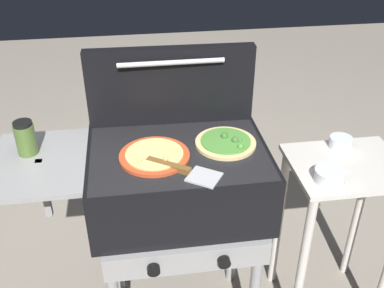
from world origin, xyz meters
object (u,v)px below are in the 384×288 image
(sauce_jar, at_px, (25,138))
(prep_table, at_px, (338,209))
(pizza_veggie, at_px, (226,142))
(topping_bowl_far, at_px, (330,176))
(topping_bowl_near, at_px, (341,143))
(spatula, at_px, (183,170))
(pizza_cheese, at_px, (155,155))
(grill, at_px, (175,184))

(sauce_jar, relative_size, prep_table, 0.16)
(pizza_veggie, distance_m, prep_table, 0.60)
(sauce_jar, height_order, topping_bowl_far, sauce_jar)
(topping_bowl_near, bearing_deg, pizza_veggie, -167.67)
(pizza_veggie, distance_m, spatula, 0.23)
(prep_table, bearing_deg, spatula, -168.23)
(topping_bowl_near, distance_m, topping_bowl_far, 0.25)
(pizza_veggie, xyz_separation_m, sauce_jar, (-0.70, 0.05, 0.05))
(pizza_cheese, height_order, topping_bowl_far, pizza_cheese)
(spatula, bearing_deg, pizza_veggie, 40.32)
(topping_bowl_far, bearing_deg, prep_table, 38.01)
(pizza_cheese, bearing_deg, pizza_veggie, 10.50)
(grill, xyz_separation_m, pizza_cheese, (-0.07, -0.03, 0.15))
(pizza_cheese, distance_m, sauce_jar, 0.45)
(grill, relative_size, spatula, 3.87)
(topping_bowl_near, bearing_deg, spatula, -159.12)
(topping_bowl_near, height_order, topping_bowl_far, same)
(sauce_jar, xyz_separation_m, spatula, (0.52, -0.19, -0.05))
(grill, height_order, topping_bowl_near, grill)
(grill, height_order, sauce_jar, sauce_jar)
(sauce_jar, xyz_separation_m, topping_bowl_near, (1.20, 0.06, -0.17))
(pizza_veggie, height_order, topping_bowl_near, pizza_veggie)
(spatula, bearing_deg, grill, 95.98)
(sauce_jar, bearing_deg, topping_bowl_near, 3.09)
(sauce_jar, distance_m, topping_bowl_far, 1.09)
(pizza_veggie, xyz_separation_m, spatula, (-0.18, -0.15, -0.00))
(spatula, distance_m, topping_bowl_far, 0.56)
(pizza_cheese, relative_size, prep_table, 0.32)
(spatula, xyz_separation_m, prep_table, (0.66, 0.14, -0.36))
(sauce_jar, distance_m, topping_bowl_near, 1.21)
(grill, bearing_deg, pizza_veggie, 4.72)
(grill, height_order, topping_bowl_far, grill)
(pizza_cheese, xyz_separation_m, pizza_veggie, (0.26, 0.05, 0.00))
(sauce_jar, height_order, prep_table, sauce_jar)
(grill, distance_m, pizza_veggie, 0.24)
(sauce_jar, distance_m, spatula, 0.56)
(spatula, relative_size, prep_table, 0.32)
(prep_table, bearing_deg, topping_bowl_near, 81.38)
(prep_table, height_order, topping_bowl_far, topping_bowl_far)
(pizza_cheese, distance_m, prep_table, 0.83)
(grill, distance_m, pizza_cheese, 0.17)
(grill, distance_m, topping_bowl_far, 0.57)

